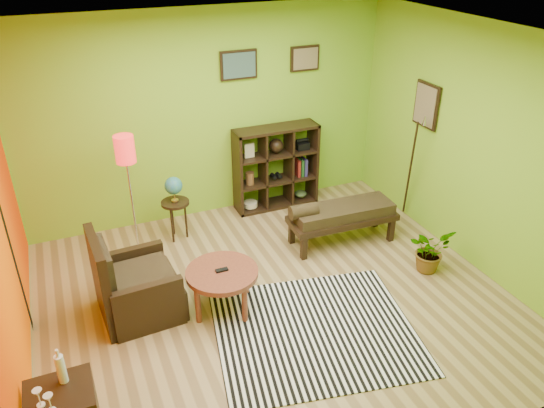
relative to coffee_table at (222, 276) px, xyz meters
name	(u,v)px	position (x,y,z in m)	size (l,w,h in m)	color
ground	(273,299)	(0.54, -0.10, -0.40)	(5.00, 5.00, 0.00)	#A68754
room_shell	(264,149)	(0.45, -0.09, 1.40)	(5.04, 4.54, 2.82)	#82BB25
zebra_rug	(315,330)	(0.73, -0.73, -0.40)	(2.00, 1.72, 0.01)	white
coffee_table	(222,276)	(0.00, 0.00, 0.00)	(0.76, 0.76, 0.49)	brown
armchair	(134,290)	(-0.88, 0.27, -0.11)	(0.86, 0.86, 0.98)	black
floor_lamp	(126,161)	(-0.66, 1.38, 0.87)	(0.24, 0.24, 1.58)	silver
globe_table	(174,193)	(-0.11, 1.58, 0.26)	(0.36, 0.36, 0.88)	black
cube_shelf	(277,167)	(1.46, 1.93, 0.20)	(1.20, 0.35, 1.20)	black
bench	(340,214)	(1.78, 0.67, 0.01)	(1.43, 0.56, 0.64)	black
potted_plant	(429,254)	(2.47, -0.28, -0.19)	(0.48, 0.54, 0.42)	#26661E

